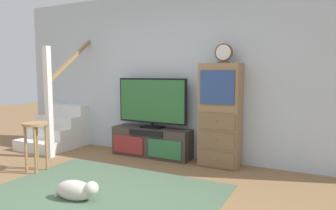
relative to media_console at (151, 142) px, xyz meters
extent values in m
cube|color=silver|center=(0.30, 0.27, 1.11)|extent=(6.40, 0.12, 2.70)
cube|color=#4C664C|center=(0.30, -1.59, -0.23)|extent=(2.60, 1.80, 0.01)
cube|color=#423833|center=(0.00, 0.01, 0.00)|extent=(1.35, 0.36, 0.48)
cube|color=maroon|center=(-0.34, -0.18, -0.04)|extent=(0.57, 0.02, 0.29)
cube|color=#337042|center=(0.34, -0.18, -0.04)|extent=(0.57, 0.02, 0.29)
cube|color=black|center=(0.00, -0.18, 0.18)|extent=(0.61, 0.02, 0.09)
cube|color=black|center=(0.00, 0.03, 0.25)|extent=(0.36, 0.22, 0.02)
cylinder|color=black|center=(0.00, 0.03, 0.29)|extent=(0.05, 0.05, 0.06)
cube|color=black|center=(0.00, 0.03, 0.69)|extent=(1.23, 0.05, 0.73)
cube|color=#2D6B38|center=(0.00, 0.00, 0.69)|extent=(1.18, 0.01, 0.68)
cube|color=#93704C|center=(1.16, 0.02, 0.52)|extent=(0.58, 0.34, 1.51)
cube|color=brown|center=(1.16, -0.16, -0.10)|extent=(0.53, 0.02, 0.23)
sphere|color=olive|center=(1.16, -0.18, -0.10)|extent=(0.03, 0.03, 0.03)
cube|color=brown|center=(1.16, -0.16, 0.18)|extent=(0.53, 0.02, 0.23)
sphere|color=olive|center=(1.16, -0.18, 0.18)|extent=(0.03, 0.03, 0.03)
cube|color=brown|center=(1.16, -0.16, 0.46)|extent=(0.53, 0.02, 0.23)
sphere|color=olive|center=(1.16, -0.18, 0.46)|extent=(0.03, 0.03, 0.03)
cube|color=#2D4784|center=(1.16, -0.16, 0.93)|extent=(0.49, 0.02, 0.48)
cube|color=#4C3823|center=(1.20, 0.00, 1.29)|extent=(0.15, 0.08, 0.02)
cylinder|color=brown|center=(1.20, 0.00, 1.43)|extent=(0.25, 0.04, 0.25)
cylinder|color=silver|center=(1.20, -0.03, 1.43)|extent=(0.22, 0.01, 0.22)
cube|color=white|center=(-1.95, -0.66, -0.14)|extent=(0.90, 0.26, 0.19)
cube|color=white|center=(-1.95, -0.40, -0.05)|extent=(0.90, 0.26, 0.38)
cube|color=white|center=(-1.95, -0.14, 0.05)|extent=(0.90, 0.26, 0.57)
cube|color=white|center=(-1.95, 0.12, 0.14)|extent=(0.90, 0.26, 0.76)
cube|color=white|center=(-1.95, 0.38, 0.24)|extent=(0.90, 0.26, 0.95)
cube|color=white|center=(-1.45, -0.79, 0.66)|extent=(0.09, 0.09, 1.80)
cube|color=#9E7547|center=(-1.45, -0.14, 1.46)|extent=(0.06, 1.33, 0.99)
cylinder|color=#A37A4C|center=(-1.14, -1.49, 0.09)|extent=(0.04, 0.04, 0.65)
cylinder|color=#A37A4C|center=(-0.96, -1.49, 0.09)|extent=(0.04, 0.04, 0.65)
cylinder|color=#A37A4C|center=(-1.14, -1.30, 0.09)|extent=(0.04, 0.04, 0.65)
cylinder|color=#A37A4C|center=(-0.96, -1.30, 0.09)|extent=(0.04, 0.04, 0.65)
cylinder|color=#A37A4C|center=(-1.05, -1.39, 0.43)|extent=(0.34, 0.34, 0.03)
ellipsoid|color=beige|center=(0.13, -1.89, -0.13)|extent=(0.47, 0.27, 0.22)
sphere|color=beige|center=(0.33, -1.85, -0.08)|extent=(0.15, 0.15, 0.15)
cylinder|color=beige|center=(-0.08, -1.93, -0.16)|extent=(0.10, 0.05, 0.16)
camera|label=1|loc=(2.44, -4.24, 1.12)|focal=32.24mm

